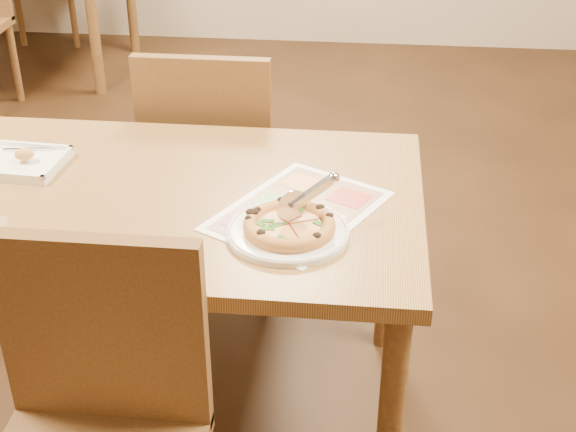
# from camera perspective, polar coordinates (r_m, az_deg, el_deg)

# --- Properties ---
(dining_table) EXTENTS (1.30, 0.85, 0.72)m
(dining_table) POSITION_cam_1_polar(r_m,az_deg,el_deg) (2.08, -8.71, -0.42)
(dining_table) COLOR olive
(dining_table) RESTS_ON ground
(chair_near) EXTENTS (0.42, 0.42, 0.47)m
(chair_near) POSITION_cam_1_polar(r_m,az_deg,el_deg) (1.66, -13.53, -13.05)
(chair_near) COLOR brown
(chair_near) RESTS_ON ground
(chair_far) EXTENTS (0.42, 0.42, 0.47)m
(chair_far) POSITION_cam_1_polar(r_m,az_deg,el_deg) (2.63, -5.51, 4.92)
(chair_far) COLOR brown
(chair_far) RESTS_ON ground
(plate) EXTENTS (0.35, 0.35, 0.02)m
(plate) POSITION_cam_1_polar(r_m,az_deg,el_deg) (1.83, -0.00, -1.15)
(plate) COLOR silver
(plate) RESTS_ON dining_table
(pizza) EXTENTS (0.21, 0.21, 0.03)m
(pizza) POSITION_cam_1_polar(r_m,az_deg,el_deg) (1.82, 0.10, -0.68)
(pizza) COLOR #D28E47
(pizza) RESTS_ON plate
(pizza_cutter) EXTENTS (0.13, 0.11, 0.09)m
(pizza_cutter) POSITION_cam_1_polar(r_m,az_deg,el_deg) (1.82, 1.30, 1.37)
(pizza_cutter) COLOR silver
(pizza_cutter) RESTS_ON pizza
(appetizer_tray) EXTENTS (0.29, 0.21, 0.05)m
(appetizer_tray) POSITION_cam_1_polar(r_m,az_deg,el_deg) (2.27, -19.17, 3.67)
(appetizer_tray) COLOR white
(appetizer_tray) RESTS_ON dining_table
(menu) EXTENTS (0.47, 0.52, 0.00)m
(menu) POSITION_cam_1_polar(r_m,az_deg,el_deg) (1.93, 0.75, 0.40)
(menu) COLOR white
(menu) RESTS_ON dining_table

